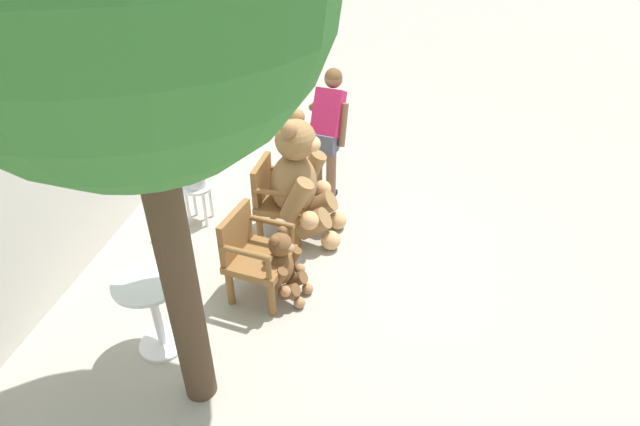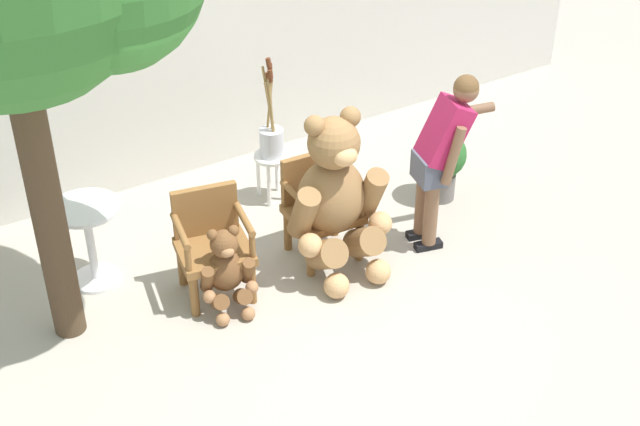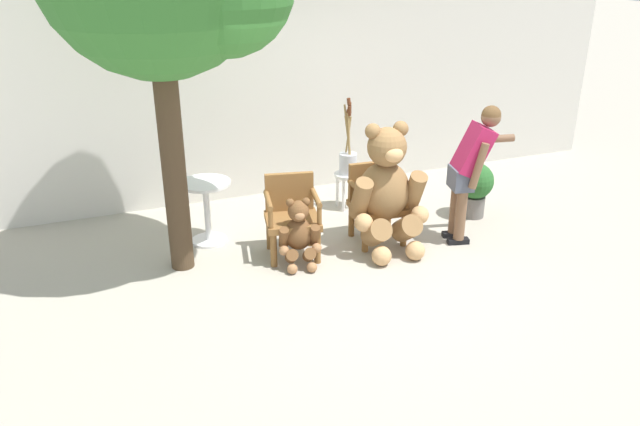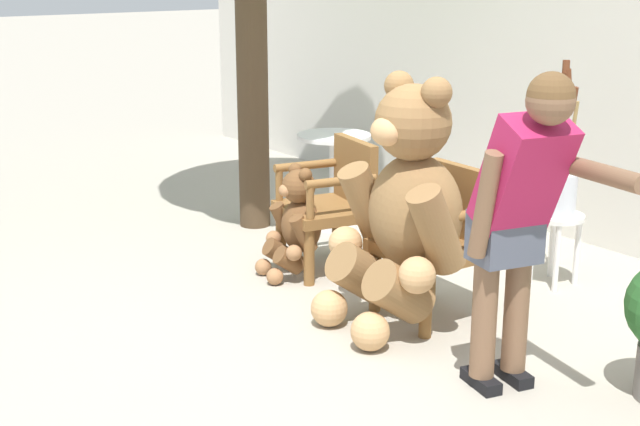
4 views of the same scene
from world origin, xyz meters
name	(u,v)px [view 1 (image 1 of 4)]	position (x,y,z in m)	size (l,w,h in m)	color
ground_plane	(317,264)	(0.00, 0.00, 0.00)	(60.00, 60.00, 0.00)	#A8A091
back_wall	(64,123)	(0.00, 2.40, 1.40)	(10.00, 0.16, 2.80)	beige
wooden_chair_left	(254,253)	(-0.49, 0.50, 0.46)	(0.65, 0.62, 0.86)	brown
wooden_chair_right	(278,196)	(0.51, 0.50, 0.46)	(0.59, 0.55, 0.86)	brown
teddy_bear_large	(301,180)	(0.50, 0.25, 0.69)	(0.84, 0.82, 1.41)	olive
teddy_bear_small	(284,266)	(-0.51, 0.22, 0.36)	(0.46, 0.45, 0.73)	brown
person_visitor	(328,125)	(1.43, 0.09, 0.92)	(0.82, 0.48, 1.54)	black
white_stool	(198,194)	(0.59, 1.45, 0.36)	(0.34, 0.34, 0.46)	white
brush_bucket	(194,170)	(0.59, 1.45, 0.67)	(0.22, 0.22, 0.96)	silver
round_side_table	(154,306)	(-1.27, 1.11, 0.45)	(0.56, 0.56, 0.72)	white
potted_plant	(292,145)	(1.91, 0.63, 0.40)	(0.44, 0.44, 0.68)	slate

